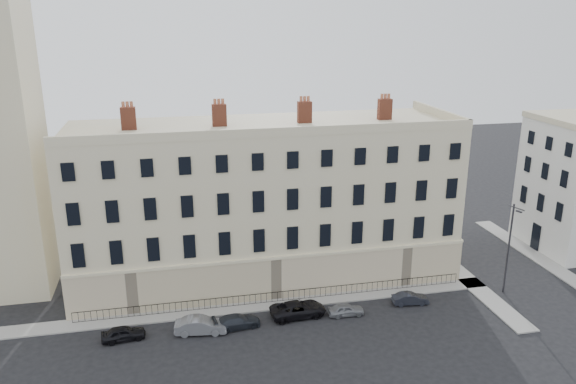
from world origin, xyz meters
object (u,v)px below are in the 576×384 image
Objects in this scene: car_d at (298,309)px; streetlamp at (509,245)px; car_c at (237,321)px; car_a at (123,333)px; car_b at (201,325)px; car_f at (410,299)px; car_e at (346,310)px.

streetlamp is (19.71, 0.11, 4.14)m from car_d.
streetlamp reaches higher than car_c.
car_d is at bearing 162.19° from streetlamp.
car_a is 0.39× the size of streetlamp.
car_f is at bearing -79.85° from car_b.
car_e is at bearing -81.54° from car_b.
car_d is at bearing -76.17° from car_b.
car_b is at bearing 163.99° from streetlamp.
car_d is at bearing 82.54° from car_e.
car_f is (18.61, 0.87, -0.16)m from car_b.
car_c is (2.97, 0.21, -0.12)m from car_b.
car_c is at bearing 98.40° from car_f.
car_e is (12.39, 0.21, -0.16)m from car_b.
car_e is (9.42, 0.00, -0.04)m from car_c.
car_f is (15.64, 0.66, -0.04)m from car_c.
car_b is 1.30× the size of car_f.
car_a is 14.42m from car_d.
car_a reaches higher than car_c.
streetlamp is at bearing -95.53° from car_c.
car_c reaches higher than car_f.
streetlamp is at bearing -80.40° from car_b.
streetlamp reaches higher than car_d.
car_b is 0.87× the size of car_d.
car_d is at bearing -89.79° from car_c.
car_d is (5.37, 0.72, 0.10)m from car_c.
car_d is at bearing -93.91° from car_a.
car_b is at bearing 93.52° from car_e.
car_e reaches higher than car_f.
car_b is at bearing -99.18° from car_a.
car_f is (6.22, 0.66, -0.00)m from car_e.
streetlamp is (9.43, 0.17, 4.28)m from car_f.
car_c is at bearing -78.49° from car_b.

